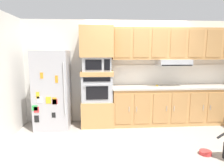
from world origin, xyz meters
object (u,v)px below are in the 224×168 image
object	(u,v)px
built_in_oven	(97,88)
microwave	(97,64)
screwdriver	(157,85)
refrigerator	(53,90)
dog_food_bowl	(205,153)

from	to	relation	value
built_in_oven	microwave	world-z (taller)	microwave
built_in_oven	screwdriver	bearing A→B (deg)	1.62
microwave	refrigerator	bearing A→B (deg)	-176.19
built_in_oven	microwave	bearing A→B (deg)	-0.77
built_in_oven	dog_food_bowl	xyz separation A→B (m)	(1.85, -1.56, -0.87)
refrigerator	microwave	distance (m)	1.17
refrigerator	dog_food_bowl	distance (m)	3.34
screwdriver	dog_food_bowl	world-z (taller)	screwdriver
built_in_oven	dog_food_bowl	distance (m)	2.57
screwdriver	dog_food_bowl	size ratio (longest dim) A/B	0.67
microwave	dog_food_bowl	world-z (taller)	microwave
dog_food_bowl	built_in_oven	bearing A→B (deg)	139.89
built_in_oven	microwave	distance (m)	0.56
refrigerator	built_in_oven	xyz separation A→B (m)	(1.02, 0.07, 0.02)
screwdriver	microwave	bearing A→B (deg)	-178.38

